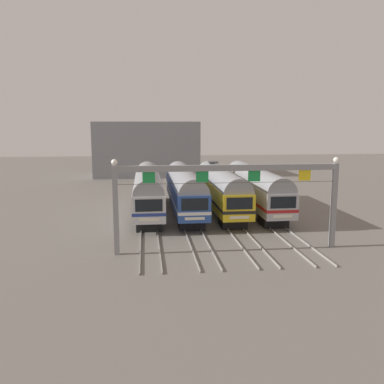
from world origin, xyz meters
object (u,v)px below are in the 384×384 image
at_px(commuter_train_blue, 185,188).
at_px(commuter_train_yellow, 221,187).
at_px(commuter_train_silver, 148,189).
at_px(commuter_train_stainless, 256,187).
at_px(catenary_gantry, 228,184).

xyz_separation_m(commuter_train_blue, commuter_train_yellow, (3.86, 0.00, 0.00)).
relative_size(commuter_train_silver, commuter_train_yellow, 1.00).
bearing_deg(commuter_train_yellow, commuter_train_stainless, -0.06).
bearing_deg(commuter_train_silver, commuter_train_blue, 0.00).
distance_m(commuter_train_stainless, catenary_gantry, 14.88).
height_order(commuter_train_blue, commuter_train_stainless, same).
distance_m(commuter_train_yellow, commuter_train_stainless, 3.86).
height_order(commuter_train_yellow, commuter_train_stainless, commuter_train_yellow).
distance_m(commuter_train_silver, commuter_train_yellow, 7.72).
bearing_deg(commuter_train_silver, catenary_gantry, -66.77).
relative_size(commuter_train_blue, catenary_gantry, 1.07).
bearing_deg(commuter_train_yellow, catenary_gantry, -98.14).
relative_size(commuter_train_silver, commuter_train_stainless, 1.00).
height_order(commuter_train_blue, commuter_train_yellow, commuter_train_yellow).
height_order(commuter_train_silver, commuter_train_stainless, same).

